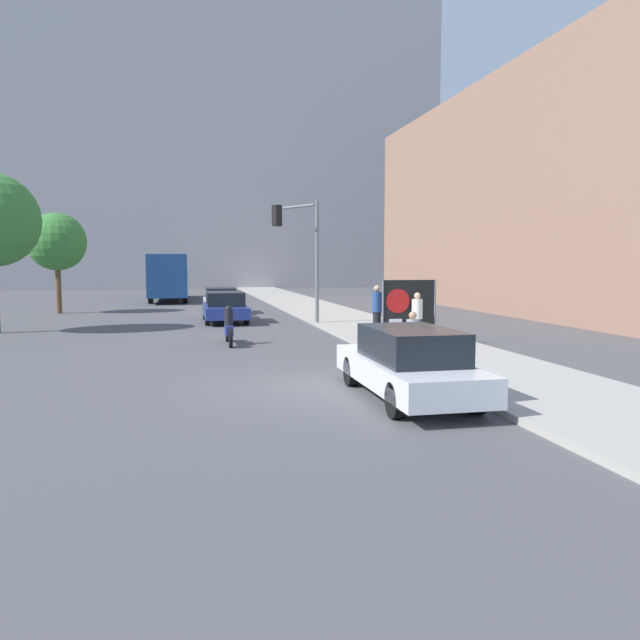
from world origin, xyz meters
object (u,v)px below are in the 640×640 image
object	(u,v)px
pedestrian_behind	(377,311)
street_tree_midblock	(57,242)
motorcycle_on_road	(229,328)
protest_banner	(409,310)
car_on_road_nearest	(225,307)
parked_car_curbside	(409,363)
traffic_light_pole	(302,241)
jogger_on_sidewalk	(417,318)
seated_protester	(413,332)
city_bus_on_road	(169,274)
car_on_road_midblock	(221,300)

from	to	relation	value
pedestrian_behind	street_tree_midblock	distance (m)	19.83
motorcycle_on_road	street_tree_midblock	distance (m)	16.93
pedestrian_behind	motorcycle_on_road	bearing A→B (deg)	-131.71
protest_banner	car_on_road_nearest	distance (m)	10.92
pedestrian_behind	parked_car_curbside	distance (m)	9.12
traffic_light_pole	protest_banner	bearing A→B (deg)	-72.13
jogger_on_sidewalk	seated_protester	bearing A→B (deg)	38.08
seated_protester	car_on_road_nearest	xyz separation A→B (m)	(-4.40, 12.17, -0.08)
seated_protester	city_bus_on_road	bearing A→B (deg)	118.14
traffic_light_pole	car_on_road_midblock	bearing A→B (deg)	110.45
car_on_road_midblock	traffic_light_pole	bearing A→B (deg)	-69.55
protest_banner	motorcycle_on_road	world-z (taller)	protest_banner
traffic_light_pole	seated_protester	bearing A→B (deg)	-81.72
car_on_road_nearest	city_bus_on_road	xyz separation A→B (m)	(-2.85, 17.16, 1.16)
traffic_light_pole	city_bus_on_road	world-z (taller)	traffic_light_pole
motorcycle_on_road	traffic_light_pole	bearing A→B (deg)	56.35
traffic_light_pole	car_on_road_nearest	distance (m)	5.01
street_tree_midblock	motorcycle_on_road	bearing A→B (deg)	-61.60
jogger_on_sidewalk	traffic_light_pole	world-z (taller)	traffic_light_pole
pedestrian_behind	city_bus_on_road	bearing A→B (deg)	156.74
seated_protester	pedestrian_behind	bearing A→B (deg)	100.71
parked_car_curbside	car_on_road_nearest	xyz separation A→B (m)	(-2.51, 16.90, -0.02)
car_on_road_midblock	street_tree_midblock	size ratio (longest dim) A/B	0.82
jogger_on_sidewalk	parked_car_curbside	size ratio (longest dim) A/B	0.34
traffic_light_pole	motorcycle_on_road	xyz separation A→B (m)	(-3.40, -5.11, -3.03)
pedestrian_behind	car_on_road_midblock	distance (m)	13.91
seated_protester	protest_banner	bearing A→B (deg)	86.54
seated_protester	parked_car_curbside	world-z (taller)	parked_car_curbside
protest_banner	street_tree_midblock	world-z (taller)	street_tree_midblock
motorcycle_on_road	street_tree_midblock	xyz separation A→B (m)	(-7.90, 14.62, 3.21)
car_on_road_nearest	traffic_light_pole	bearing A→B (deg)	-42.40
city_bus_on_road	motorcycle_on_road	world-z (taller)	city_bus_on_road
traffic_light_pole	motorcycle_on_road	distance (m)	6.85
jogger_on_sidewalk	pedestrian_behind	size ratio (longest dim) A/B	0.90
seated_protester	city_bus_on_road	size ratio (longest dim) A/B	0.11
pedestrian_behind	motorcycle_on_road	world-z (taller)	pedestrian_behind
traffic_light_pole	parked_car_curbside	distance (m)	14.44
motorcycle_on_road	street_tree_midblock	bearing A→B (deg)	118.40
protest_banner	city_bus_on_road	xyz separation A→B (m)	(-8.07, 26.73, 0.66)
protest_banner	parked_car_curbside	bearing A→B (deg)	-110.29
protest_banner	parked_car_curbside	world-z (taller)	protest_banner
parked_car_curbside	car_on_road_nearest	distance (m)	17.09
parked_car_curbside	city_bus_on_road	world-z (taller)	city_bus_on_road
jogger_on_sidewalk	car_on_road_midblock	xyz separation A→B (m)	(-5.30, 14.96, -0.27)
jogger_on_sidewalk	parked_car_curbside	world-z (taller)	jogger_on_sidewalk
city_bus_on_road	parked_car_curbside	bearing A→B (deg)	-81.06
jogger_on_sidewalk	street_tree_midblock	size ratio (longest dim) A/B	0.31
protest_banner	car_on_road_midblock	world-z (taller)	protest_banner
motorcycle_on_road	street_tree_midblock	world-z (taller)	street_tree_midblock
seated_protester	street_tree_midblock	xyz separation A→B (m)	(-12.68, 18.91, 2.98)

